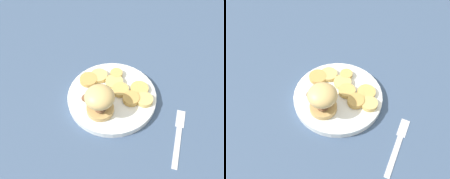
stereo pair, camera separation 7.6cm
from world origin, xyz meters
TOP-DOWN VIEW (x-y plane):
  - ground_plane at (0.00, 0.00)m, footprint 4.00×4.00m
  - dinner_plate at (0.00, 0.00)m, footprint 0.27×0.27m
  - sandwich at (0.04, 0.05)m, footprint 0.10×0.10m
  - potato_round_0 at (-0.08, -0.02)m, footprint 0.06×0.06m
  - potato_round_1 at (-0.02, -0.08)m, footprint 0.04×0.04m
  - potato_round_2 at (-0.06, 0.02)m, footprint 0.05×0.05m
  - potato_round_3 at (-0.09, 0.03)m, footprint 0.05×0.05m
  - potato_round_4 at (-0.03, -0.01)m, footprint 0.05×0.05m
  - potato_round_5 at (-0.01, -0.05)m, footprint 0.05×0.05m
  - potato_round_6 at (0.07, -0.06)m, footprint 0.05×0.05m
  - potato_round_7 at (0.04, -0.07)m, footprint 0.05×0.05m
  - fork at (-0.18, 0.13)m, footprint 0.07×0.18m

SIDE VIEW (x-z plane):
  - ground_plane at x=0.00m, z-range 0.00..0.00m
  - fork at x=-0.18m, z-range 0.00..0.00m
  - dinner_plate at x=0.00m, z-range 0.00..0.02m
  - potato_round_0 at x=-0.08m, z-range 0.02..0.03m
  - potato_round_7 at x=0.04m, z-range 0.02..0.03m
  - potato_round_6 at x=0.07m, z-range 0.02..0.03m
  - potato_round_5 at x=-0.01m, z-range 0.02..0.03m
  - potato_round_4 at x=-0.03m, z-range 0.02..0.03m
  - potato_round_1 at x=-0.02m, z-range 0.02..0.04m
  - potato_round_3 at x=-0.09m, z-range 0.02..0.04m
  - potato_round_2 at x=-0.06m, z-range 0.02..0.04m
  - sandwich at x=0.04m, z-range 0.03..0.11m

